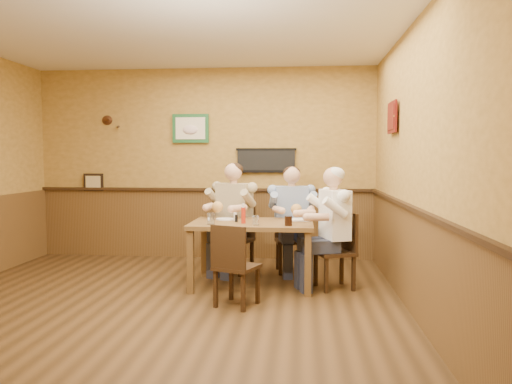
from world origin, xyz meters
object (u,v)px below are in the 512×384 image
chair_back_left (234,238)px  chair_near_side (237,265)px  diner_white_elder (335,234)px  water_glass_left (211,219)px  diner_blue_polo (291,225)px  chair_right_end (334,251)px  diner_tan_shirt (234,224)px  dining_table (252,230)px  pepper_shaker (236,218)px  water_glass_mid (256,220)px  cola_tumbler (288,221)px  hot_sauce_bottle (243,214)px  salt_shaker (235,217)px  chair_back_right (291,239)px

chair_back_left → chair_near_side: (0.22, -1.44, -0.03)m
diner_white_elder → water_glass_left: diner_white_elder is taller
diner_blue_polo → chair_right_end: bearing=-65.9°
chair_right_end → diner_tan_shirt: size_ratio=0.68×
dining_table → diner_blue_polo: diner_blue_polo is taller
diner_blue_polo → pepper_shaker: 1.00m
water_glass_mid → chair_near_side: bearing=-105.2°
cola_tumbler → hot_sauce_bottle: bearing=163.6°
cola_tumbler → salt_shaker: 0.74m
cola_tumbler → hot_sauce_bottle: hot_sauce_bottle is taller
chair_back_left → chair_back_right: bearing=28.0°
chair_back_right → chair_near_side: bearing=-117.8°
chair_near_side → diner_white_elder: size_ratio=0.67×
diner_blue_polo → diner_white_elder: size_ratio=1.00×
dining_table → chair_back_left: chair_back_left is taller
hot_sauce_bottle → salt_shaker: (-0.13, 0.23, -0.05)m
chair_back_right → salt_shaker: chair_back_right is taller
chair_back_right → water_glass_left: water_glass_left is taller
chair_right_end → hot_sauce_bottle: 1.12m
chair_back_right → water_glass_mid: bearing=-119.6°
diner_white_elder → pepper_shaker: bearing=-109.4°
pepper_shaker → chair_back_right: bearing=51.1°
chair_back_left → diner_tan_shirt: 0.19m
chair_near_side → diner_blue_polo: bearing=-86.8°
chair_back_left → pepper_shaker: (0.11, -0.67, 0.34)m
chair_back_left → pepper_shaker: 0.76m
chair_near_side → pepper_shaker: 0.86m
chair_back_right → salt_shaker: size_ratio=9.33×
chair_near_side → diner_white_elder: (1.02, 0.76, 0.20)m
diner_blue_polo → diner_white_elder: 0.92m
water_glass_left → salt_shaker: size_ratio=1.37×
chair_back_left → water_glass_left: size_ratio=7.02×
chair_back_left → diner_white_elder: bearing=-8.0°
chair_back_right → pepper_shaker: size_ratio=10.28×
diner_tan_shirt → salt_shaker: bearing=-60.8°
water_glass_left → chair_back_right: bearing=48.6°
chair_near_side → diner_blue_polo: size_ratio=0.67×
diner_tan_shirt → diner_white_elder: diner_tan_shirt is taller
diner_tan_shirt → chair_back_left: bearing=0.0°
water_glass_left → pepper_shaker: water_glass_left is taller
diner_tan_shirt → water_glass_mid: size_ratio=11.97×
cola_tumbler → diner_tan_shirt: bearing=127.7°
chair_back_right → water_glass_mid: 1.14m
dining_table → pepper_shaker: bearing=-171.9°
chair_back_right → cola_tumbler: bearing=-99.9°
chair_back_right → salt_shaker: 0.99m
diner_tan_shirt → salt_shaker: diner_tan_shirt is taller
chair_back_left → chair_right_end: chair_back_left is taller
water_glass_left → cola_tumbler: (0.86, -0.03, -0.01)m
diner_blue_polo → salt_shaker: (-0.65, -0.65, 0.18)m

